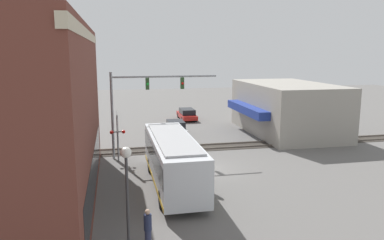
% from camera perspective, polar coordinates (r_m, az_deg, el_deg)
% --- Properties ---
extents(ground_plane, '(120.00, 120.00, 0.00)m').
position_cam_1_polar(ground_plane, '(27.25, 2.01, -7.47)').
color(ground_plane, '#605E5B').
extents(shop_building, '(13.26, 8.74, 5.16)m').
position_cam_1_polar(shop_building, '(40.05, 14.14, 1.76)').
color(shop_building, gray).
rests_on(shop_building, ground).
extents(city_bus, '(10.35, 2.59, 3.18)m').
position_cam_1_polar(city_bus, '(23.52, -2.94, -5.91)').
color(city_bus, silver).
rests_on(city_bus, ground).
extents(traffic_signal_gantry, '(0.42, 8.39, 6.83)m').
position_cam_1_polar(traffic_signal_gantry, '(29.50, -7.50, 3.81)').
color(traffic_signal_gantry, gray).
rests_on(traffic_signal_gantry, ground).
extents(crossing_signal, '(1.41, 1.18, 3.81)m').
position_cam_1_polar(crossing_signal, '(29.17, -11.28, -1.81)').
color(crossing_signal, gray).
rests_on(crossing_signal, ground).
extents(streetlamp, '(0.44, 0.44, 4.70)m').
position_cam_1_polar(streetlamp, '(15.33, -9.85, -10.91)').
color(streetlamp, '#38383A').
rests_on(streetlamp, ground).
extents(rail_track_near, '(2.60, 60.00, 0.15)m').
position_cam_1_polar(rail_track_near, '(32.87, -0.52, -4.30)').
color(rail_track_near, '#332D28').
rests_on(rail_track_near, ground).
extents(parked_car_white, '(4.42, 1.82, 1.44)m').
position_cam_1_polar(parked_car_white, '(38.24, -2.54, -1.23)').
color(parked_car_white, silver).
rests_on(parked_car_white, ground).
extents(parked_car_red, '(4.90, 1.82, 1.38)m').
position_cam_1_polar(parked_car_red, '(46.62, -0.79, 0.85)').
color(parked_car_red, '#B21E19').
rests_on(parked_car_red, ground).
extents(pedestrian_by_lamp, '(0.34, 0.34, 1.79)m').
position_cam_1_polar(pedestrian_by_lamp, '(16.68, -6.74, -16.11)').
color(pedestrian_by_lamp, '#2D3351').
rests_on(pedestrian_by_lamp, ground).
extents(pedestrian_near_bus, '(0.34, 0.34, 1.71)m').
position_cam_1_polar(pedestrian_near_bus, '(22.78, 2.50, -8.77)').
color(pedestrian_near_bus, black).
rests_on(pedestrian_near_bus, ground).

